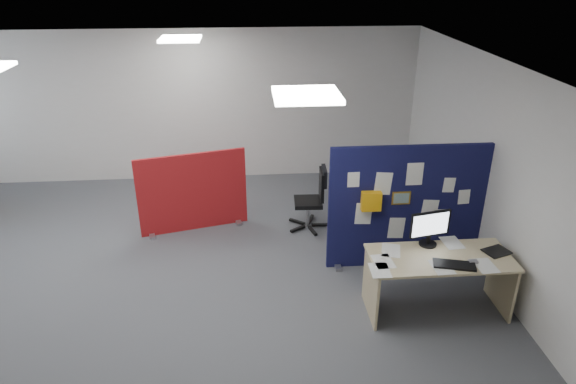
{
  "coord_description": "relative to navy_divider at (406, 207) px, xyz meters",
  "views": [
    {
      "loc": [
        1.47,
        -5.52,
        3.82
      ],
      "look_at": [
        1.96,
        0.53,
        1.0
      ],
      "focal_mm": 32.0,
      "sensor_mm": 36.0,
      "label": 1
    }
  ],
  "objects": [
    {
      "name": "keyboard",
      "position": [
        0.19,
        -1.21,
        -0.1
      ],
      "size": [
        0.48,
        0.29,
        0.02
      ],
      "primitive_type": "cube",
      "rotation": [
        0.0,
        0.0,
        -0.26
      ],
      "color": "black",
      "rests_on": "main_desk"
    },
    {
      "name": "ceiling_lights",
      "position": [
        -3.13,
        0.4,
        1.82
      ],
      "size": [
        4.1,
        4.1,
        0.04
      ],
      "color": "white",
      "rests_on": "ceiling"
    },
    {
      "name": "wall_right",
      "position": [
        1.03,
        -0.27,
        0.5
      ],
      "size": [
        0.02,
        7.0,
        2.7
      ],
      "primitive_type": "cube",
      "color": "silver",
      "rests_on": "floor"
    },
    {
      "name": "mouse",
      "position": [
        0.42,
        -1.17,
        -0.1
      ],
      "size": [
        0.1,
        0.06,
        0.03
      ],
      "primitive_type": "cube",
      "rotation": [
        0.0,
        0.0,
        0.03
      ],
      "color": "#96969B",
      "rests_on": "main_desk"
    },
    {
      "name": "red_divider",
      "position": [
        -2.85,
        1.21,
        -0.25
      ],
      "size": [
        1.58,
        0.45,
        1.21
      ],
      "rotation": [
        0.0,
        0.0,
        0.25
      ],
      "color": "#A21614",
      "rests_on": "floor"
    },
    {
      "name": "navy_divider",
      "position": [
        0.0,
        0.0,
        0.0
      ],
      "size": [
        2.06,
        0.3,
        1.7
      ],
      "color": "#0E0F36",
      "rests_on": "floor"
    },
    {
      "name": "monitor_main",
      "position": [
        0.05,
        -0.75,
        0.12
      ],
      "size": [
        0.49,
        0.2,
        0.43
      ],
      "rotation": [
        0.0,
        0.0,
        0.2
      ],
      "color": "black",
      "rests_on": "main_desk"
    },
    {
      "name": "main_desk",
      "position": [
        0.11,
        -0.97,
        -0.29
      ],
      "size": [
        1.61,
        0.72,
        0.73
      ],
      "color": "tan",
      "rests_on": "floor"
    },
    {
      "name": "paper_tray",
      "position": [
        0.78,
        -0.97,
        -0.11
      ],
      "size": [
        0.34,
        0.3,
        0.01
      ],
      "primitive_type": "cube",
      "rotation": [
        0.0,
        0.0,
        0.35
      ],
      "color": "black",
      "rests_on": "main_desk"
    },
    {
      "name": "ceiling",
      "position": [
        -3.47,
        -0.27,
        1.85
      ],
      "size": [
        9.0,
        7.0,
        0.02
      ],
      "primitive_type": "cube",
      "color": "white",
      "rests_on": "wall_back"
    },
    {
      "name": "desk_papers",
      "position": [
        -0.11,
        -1.05,
        -0.12
      ],
      "size": [
        1.39,
        0.82,
        0.0
      ],
      "color": "white",
      "rests_on": "main_desk"
    },
    {
      "name": "floor",
      "position": [
        -3.47,
        -0.27,
        -0.85
      ],
      "size": [
        9.0,
        9.0,
        0.0
      ],
      "primitive_type": "plane",
      "color": "#4F5156",
      "rests_on": "ground"
    },
    {
      "name": "office_chair",
      "position": [
        -1.04,
        1.1,
        -0.3
      ],
      "size": [
        0.62,
        0.64,
        0.96
      ],
      "rotation": [
        0.0,
        0.0,
        -0.04
      ],
      "color": "black",
      "rests_on": "floor"
    },
    {
      "name": "wall_back",
      "position": [
        -3.47,
        3.23,
        0.5
      ],
      "size": [
        9.0,
        0.02,
        2.7
      ],
      "primitive_type": "cube",
      "color": "silver",
      "rests_on": "floor"
    }
  ]
}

